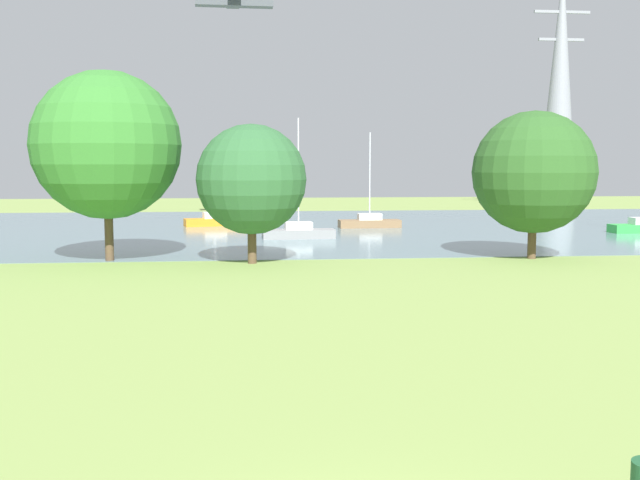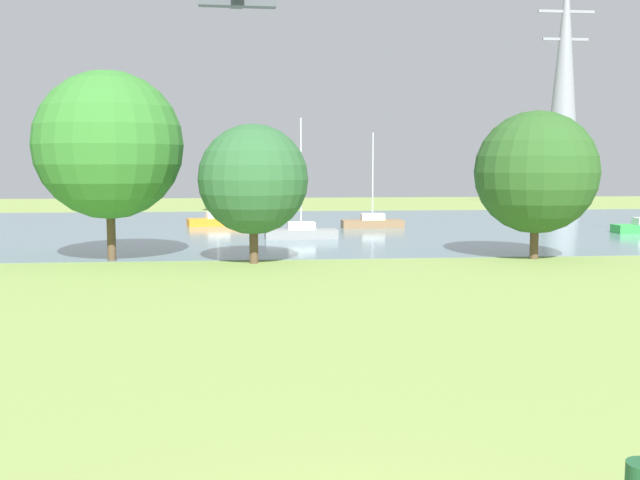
% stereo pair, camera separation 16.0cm
% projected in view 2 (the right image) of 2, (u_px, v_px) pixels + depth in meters
% --- Properties ---
extents(ground_plane, '(160.00, 160.00, 0.00)m').
position_uv_depth(ground_plane, '(281.00, 285.00, 30.54)').
color(ground_plane, '#7F994C').
extents(water_surface, '(140.00, 40.00, 0.02)m').
position_uv_depth(water_surface, '(265.00, 227.00, 58.26)').
color(water_surface, slate).
rests_on(water_surface, ground).
extents(sailboat_orange, '(5.01, 2.54, 6.87)m').
position_uv_depth(sailboat_orange, '(218.00, 220.00, 59.75)').
color(sailboat_orange, orange).
rests_on(sailboat_orange, water_surface).
extents(sailboat_gray, '(4.87, 1.73, 7.96)m').
position_uv_depth(sailboat_gray, '(301.00, 232.00, 49.56)').
color(sailboat_gray, gray).
rests_on(sailboat_gray, water_surface).
extents(sailboat_brown, '(4.85, 1.66, 7.37)m').
position_uv_depth(sailboat_brown, '(372.00, 222.00, 58.04)').
color(sailboat_brown, brown).
rests_on(sailboat_brown, water_surface).
extents(tree_east_far, '(7.52, 7.52, 9.67)m').
position_uv_depth(tree_east_far, '(109.00, 145.00, 37.70)').
color(tree_east_far, brown).
rests_on(tree_east_far, ground).
extents(tree_west_far, '(5.47, 5.47, 6.93)m').
position_uv_depth(tree_west_far, '(253.00, 179.00, 36.83)').
color(tree_west_far, brown).
rests_on(tree_west_far, ground).
extents(tree_east_near, '(6.37, 6.37, 7.71)m').
position_uv_depth(tree_east_near, '(536.00, 172.00, 38.56)').
color(tree_east_near, brown).
rests_on(tree_east_near, ground).
extents(electricity_pylon, '(6.40, 4.40, 27.18)m').
position_uv_depth(electricity_pylon, '(564.00, 86.00, 83.00)').
color(electricity_pylon, gray).
rests_on(electricity_pylon, ground).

